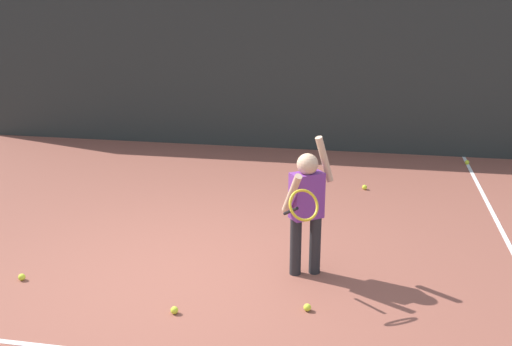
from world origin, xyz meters
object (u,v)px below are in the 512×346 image
object	(u,v)px
tennis_ball_2	(22,277)
tennis_ball_4	(307,307)
tennis_player	(306,204)
tennis_ball_6	(174,310)
tennis_ball_7	(292,202)
tennis_ball_3	(467,162)
tennis_ball_1	(365,187)

from	to	relation	value
tennis_ball_2	tennis_ball_4	bearing A→B (deg)	-1.45
tennis_player	tennis_ball_6	xyz separation A→B (m)	(-1.01, -0.93, -0.69)
tennis_ball_2	tennis_ball_7	distance (m)	3.36
tennis_ball_3	tennis_ball_4	distance (m)	5.21
tennis_ball_1	tennis_ball_2	xyz separation A→B (m)	(-3.16, -3.25, 0.00)
tennis_ball_2	tennis_ball_6	bearing A→B (deg)	-11.26
tennis_player	tennis_ball_2	world-z (taller)	tennis_player
tennis_ball_6	tennis_ball_7	world-z (taller)	same
tennis_ball_1	tennis_ball_7	bearing A→B (deg)	-139.43
tennis_ball_2	tennis_ball_6	world-z (taller)	same
tennis_ball_3	tennis_ball_4	world-z (taller)	same
tennis_ball_7	tennis_ball_3	bearing A→B (deg)	42.85
tennis_player	tennis_ball_4	bearing A→B (deg)	-118.69
tennis_player	tennis_ball_3	xyz separation A→B (m)	(2.08, 4.14, -0.69)
tennis_ball_2	tennis_ball_7	world-z (taller)	same
tennis_player	tennis_ball_1	world-z (taller)	tennis_player
tennis_ball_4	tennis_ball_3	bearing A→B (deg)	67.62
tennis_player	tennis_ball_6	distance (m)	1.54
tennis_ball_2	tennis_ball_6	xyz separation A→B (m)	(1.61, -0.32, 0.00)
tennis_ball_7	tennis_ball_6	bearing A→B (deg)	-103.07
tennis_ball_6	tennis_ball_2	bearing A→B (deg)	168.74
tennis_ball_3	tennis_ball_4	bearing A→B (deg)	-112.38
tennis_player	tennis_ball_1	size ratio (longest dim) A/B	20.46
tennis_player	tennis_ball_3	world-z (taller)	tennis_player
tennis_ball_6	tennis_player	bearing A→B (deg)	42.69
tennis_ball_2	tennis_ball_3	xyz separation A→B (m)	(4.70, 4.75, 0.00)
tennis_player	tennis_ball_1	bearing A→B (deg)	41.80
tennis_ball_1	tennis_ball_2	size ratio (longest dim) A/B	1.00
tennis_ball_6	tennis_ball_7	distance (m)	2.88
tennis_player	tennis_ball_3	bearing A→B (deg)	26.60
tennis_ball_6	tennis_ball_7	size ratio (longest dim) A/B	1.00
tennis_ball_3	tennis_ball_6	distance (m)	5.94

